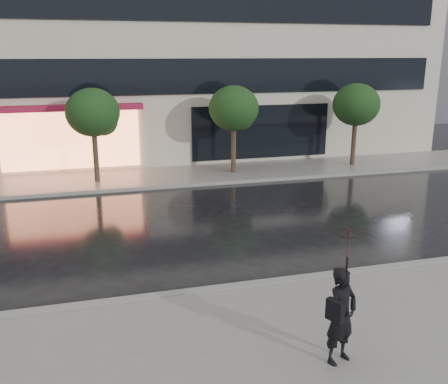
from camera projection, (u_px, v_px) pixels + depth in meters
name	position (u px, v px, depth m)	size (l,w,h in m)	color
ground	(232.00, 272.00, 12.60)	(120.00, 120.00, 0.00)	black
sidewalk_near	(279.00, 338.00, 9.56)	(60.00, 4.50, 0.12)	slate
sidewalk_far	(167.00, 176.00, 22.10)	(60.00, 3.50, 0.12)	slate
curb_near	(244.00, 286.00, 11.65)	(60.00, 0.25, 0.14)	gray
curb_far	(174.00, 186.00, 20.47)	(60.00, 0.25, 0.14)	gray
bg_building_right	(430.00, 21.00, 43.10)	(12.00, 12.00, 16.00)	#4C4C54
tree_mid_west	(94.00, 114.00, 20.37)	(2.20, 2.20, 3.99)	#33261C
tree_mid_east	(235.00, 110.00, 21.91)	(2.20, 2.20, 3.99)	#33261C
tree_far_east	(357.00, 106.00, 23.44)	(2.20, 2.20, 3.99)	#33261C
pedestrian_with_umbrella	(346.00, 275.00, 8.35)	(1.30, 1.31, 2.47)	black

